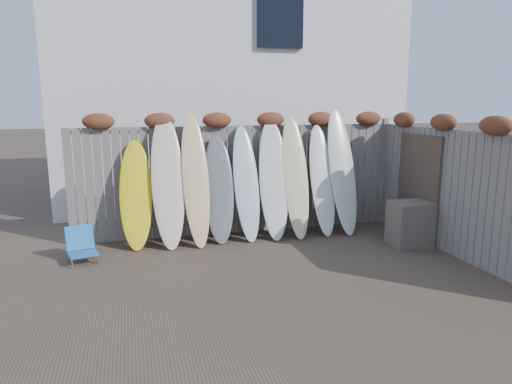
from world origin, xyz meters
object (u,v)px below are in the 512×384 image
object	(u,v)px
lattice_panel	(418,187)
surfboard_0	(136,195)
beach_chair	(81,246)
wooden_crate	(410,224)

from	to	relation	value
lattice_panel	surfboard_0	size ratio (longest dim) A/B	1.00
surfboard_0	beach_chair	bearing A→B (deg)	-142.23
beach_chair	lattice_panel	xyz separation A→B (m)	(5.70, -0.27, 0.68)
beach_chair	wooden_crate	xyz separation A→B (m)	(5.35, -0.63, 0.13)
wooden_crate	surfboard_0	world-z (taller)	surfboard_0
beach_chair	wooden_crate	bearing A→B (deg)	-6.77
wooden_crate	beach_chair	bearing A→B (deg)	173.23
wooden_crate	surfboard_0	distance (m)	4.67
wooden_crate	surfboard_0	bearing A→B (deg)	165.37
beach_chair	surfboard_0	distance (m)	1.20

